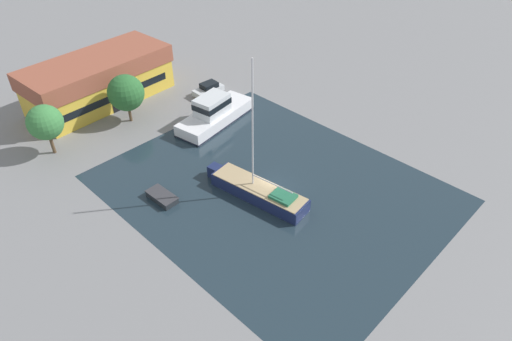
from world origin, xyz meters
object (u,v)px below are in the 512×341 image
Objects in this scene: small_dinghy at (162,197)px; quay_tree_near_building at (126,93)px; sailboat_moored at (258,190)px; motor_cruiser at (214,113)px; warehouse_building at (99,80)px; parked_car at (209,89)px; quay_tree_by_water at (45,122)px.

quay_tree_near_building is at bearing 65.57° from small_dinghy.
sailboat_moored is 1.27× the size of motor_cruiser.
warehouse_building reaches higher than small_dinghy.
warehouse_building reaches higher than motor_cruiser.
quay_tree_near_building reaches higher than parked_car.
warehouse_building is 4.41× the size of parked_car.
sailboat_moored reaches higher than small_dinghy.
motor_cruiser is 3.37× the size of small_dinghy.
small_dinghy is at bearing 129.18° from parked_car.
parked_car is at bearing -5.59° from quay_tree_by_water.
quay_tree_near_building is at bearing 83.89° from sailboat_moored.
quay_tree_near_building is at bearing 32.45° from motor_cruiser.
motor_cruiser is at bearing -69.27° from warehouse_building.
warehouse_building is 16.79m from motor_cruiser.
quay_tree_near_building is 1.41× the size of parked_car.
quay_tree_by_water is at bearing 55.04° from motor_cruiser.
parked_car is 22.44m from small_dinghy.
warehouse_building is 29.16m from sailboat_moored.
quay_tree_near_building is 22.07m from sailboat_moored.
parked_car is (11.16, -9.05, -2.23)m from warehouse_building.
quay_tree_by_water is 21.98m from parked_car.
small_dinghy is at bearing 129.28° from sailboat_moored.
parked_car is 0.30× the size of sailboat_moored.
warehouse_building is 23.67m from small_dinghy.
motor_cruiser is at bearing 26.49° from small_dinghy.
quay_tree_near_building is 10.12m from quay_tree_by_water.
sailboat_moored is (10.76, -22.14, -3.24)m from quay_tree_by_water.
warehouse_building is 3.23× the size of quay_tree_by_water.
parked_car is at bearing 53.67° from sailboat_moored.
warehouse_building is 12.60m from quay_tree_by_water.
quay_tree_near_building is 0.53× the size of motor_cruiser.
quay_tree_by_water is at bearing -149.67° from warehouse_building.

